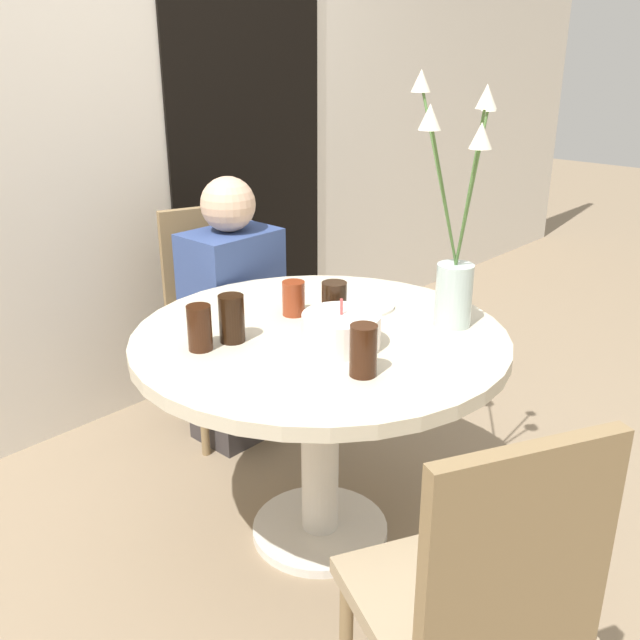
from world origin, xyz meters
name	(u,v)px	position (x,y,z in m)	size (l,w,h in m)	color
ground_plane	(320,532)	(0.00, 0.00, 0.00)	(16.00, 16.00, 0.00)	#89755B
wall_back	(76,97)	(0.00, 1.22, 1.30)	(8.00, 0.05, 2.60)	silver
doorway_panel	(250,150)	(0.82, 1.19, 1.02)	(0.90, 0.01, 2.05)	black
dining_table	(320,373)	(0.00, 0.00, 0.57)	(1.09, 1.09, 0.70)	beige
chair_right_flank	(219,308)	(0.29, 0.82, 0.49)	(0.51, 0.51, 0.88)	#9E896B
chair_left_flank	(479,596)	(-0.39, -0.78, 0.49)	(0.54, 0.54, 0.88)	#9E896B
birthday_cake	(341,330)	(-0.03, -0.11, 0.75)	(0.22, 0.22, 0.14)	white
flower_vase	(455,241)	(0.30, -0.25, 0.96)	(0.34, 0.35, 0.71)	#B2C6C1
side_plate	(361,305)	(0.25, 0.05, 0.71)	(0.21, 0.21, 0.01)	silver
drink_glass_0	(334,303)	(0.09, 0.02, 0.77)	(0.08, 0.08, 0.13)	black
drink_glass_1	(232,318)	(-0.21, 0.14, 0.77)	(0.07, 0.07, 0.14)	black
drink_glass_2	(294,298)	(0.05, 0.16, 0.76)	(0.07, 0.07, 0.11)	maroon
drink_glass_3	(363,350)	(-0.13, -0.27, 0.77)	(0.07, 0.07, 0.13)	#33190C
drink_glass_4	(200,328)	(-0.31, 0.16, 0.77)	(0.07, 0.07, 0.13)	#33190C
person_woman	(234,322)	(0.24, 0.67, 0.49)	(0.34, 0.24, 1.04)	#383333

